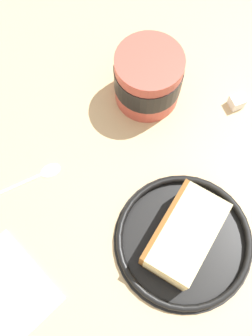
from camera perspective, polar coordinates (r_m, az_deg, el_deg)
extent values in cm
cube|color=tan|center=(57.26, 6.40, -6.92)|extent=(143.65, 143.65, 2.87)
cylinder|color=black|center=(54.97, 7.91, -10.03)|extent=(18.40, 18.40, 0.65)
torus|color=black|center=(54.22, 8.02, -9.88)|extent=(17.81, 17.81, 0.87)
cube|color=brown|center=(54.35, 8.00, -9.91)|extent=(11.95, 6.96, 0.60)
cube|color=beige|center=(51.75, 8.39, -9.35)|extent=(11.95, 6.96, 4.77)
cube|color=brown|center=(51.77, 5.20, -7.58)|extent=(11.46, 1.65, 4.77)
cylinder|color=#BF4C3F|center=(59.03, 2.99, 12.48)|extent=(9.55, 9.55, 8.91)
cylinder|color=black|center=(58.62, 3.01, 12.74)|extent=(9.75, 9.75, 4.05)
cylinder|color=#47230F|center=(56.27, 3.16, 14.32)|extent=(8.41, 8.41, 0.40)
torus|color=#BF4C3F|center=(61.75, 2.72, 16.20)|extent=(4.57, 2.96, 4.74)
ellipsoid|color=silver|center=(58.06, -10.73, -0.18)|extent=(3.60, 3.42, 0.80)
cylinder|color=silver|center=(58.62, -16.15, -2.68)|extent=(7.54, 6.05, 0.50)
cube|color=white|center=(55.99, -17.25, -16.47)|extent=(14.64, 15.27, 0.60)
cube|color=white|center=(63.16, 15.13, 8.99)|extent=(2.68, 2.68, 1.90)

